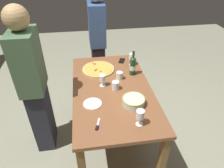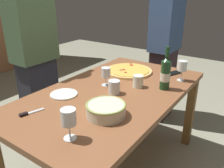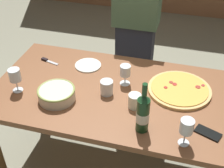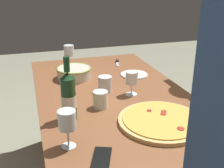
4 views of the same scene
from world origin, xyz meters
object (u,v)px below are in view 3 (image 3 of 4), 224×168
object	(u,v)px
wine_glass_far_left	(15,76)
side_plate	(88,65)
serving_bowl	(57,94)
pizza_knife	(48,61)
person_host	(136,20)
wine_bottle	(143,113)
pizza	(179,89)
cup_ceramic	(135,101)
wine_glass_by_bottle	(125,72)
wine_glass_near_pizza	(187,127)
dining_table	(112,101)
cup_amber	(107,87)
cell_phone	(208,133)

from	to	relation	value
wine_glass_far_left	side_plate	size ratio (longest dim) A/B	0.86
serving_bowl	wine_glass_far_left	xyz separation A→B (m)	(-0.29, 0.01, 0.08)
pizza_knife	person_host	world-z (taller)	person_host
wine_bottle	wine_glass_far_left	xyz separation A→B (m)	(-0.87, 0.14, -0.00)
pizza	pizza_knife	bearing A→B (deg)	174.10
cup_ceramic	person_host	size ratio (longest dim) A/B	0.05
pizza	wine_glass_by_bottle	bearing A→B (deg)	-177.63
serving_bowl	wine_glass_near_pizza	size ratio (longest dim) A/B	1.44
serving_bowl	pizza_knife	xyz separation A→B (m)	(-0.25, 0.40, -0.04)
wine_glass_near_pizza	cup_ceramic	world-z (taller)	wine_glass_near_pizza
dining_table	wine_bottle	bearing A→B (deg)	-49.27
wine_glass_far_left	side_plate	world-z (taller)	wine_glass_far_left
cup_amber	side_plate	world-z (taller)	cup_amber
dining_table	serving_bowl	bearing A→B (deg)	-150.84
wine_bottle	serving_bowl	bearing A→B (deg)	167.87
pizza	wine_glass_far_left	world-z (taller)	wine_glass_far_left
cell_phone	person_host	xyz separation A→B (m)	(-0.64, 1.08, 0.13)
wine_glass_near_pizza	pizza	bearing A→B (deg)	98.27
wine_glass_near_pizza	side_plate	xyz separation A→B (m)	(-0.75, 0.59, -0.11)
wine_glass_near_pizza	cup_ceramic	bearing A→B (deg)	145.10
wine_glass_near_pizza	wine_glass_by_bottle	xyz separation A→B (m)	(-0.44, 0.45, -0.02)
serving_bowl	cup_ceramic	xyz separation A→B (m)	(0.50, 0.06, 0.00)
wine_bottle	cup_ceramic	size ratio (longest dim) A/B	3.46
wine_glass_near_pizza	wine_bottle	bearing A→B (deg)	169.79
serving_bowl	wine_glass_by_bottle	world-z (taller)	wine_glass_by_bottle
wine_bottle	cell_phone	xyz separation A→B (m)	(0.37, 0.07, -0.12)
wine_glass_far_left	pizza_knife	size ratio (longest dim) A/B	1.09
pizza_knife	cup_amber	bearing A→B (deg)	-25.34
person_host	cup_ceramic	bearing A→B (deg)	10.30
cup_amber	side_plate	size ratio (longest dim) A/B	0.51
serving_bowl	cup_amber	distance (m)	0.32
cell_phone	serving_bowl	bearing A→B (deg)	-71.48
cup_ceramic	side_plate	distance (m)	0.57
cup_ceramic	cell_phone	bearing A→B (deg)	-14.44
wine_glass_near_pizza	cup_ceramic	xyz separation A→B (m)	(-0.32, 0.22, -0.07)
side_plate	cup_ceramic	bearing A→B (deg)	-40.18
cup_ceramic	pizza_knife	bearing A→B (deg)	155.51
person_host	wine_glass_far_left	bearing A→B (deg)	-31.47
wine_bottle	person_host	world-z (taller)	person_host
wine_glass_far_left	person_host	bearing A→B (deg)	59.61
wine_glass_near_pizza	cup_amber	bearing A→B (deg)	149.67
wine_glass_by_bottle	person_host	world-z (taller)	person_host
wine_glass_by_bottle	cup_ceramic	bearing A→B (deg)	-62.85
cup_amber	pizza	bearing A→B (deg)	18.57
cup_amber	pizza_knife	bearing A→B (deg)	154.66
dining_table	wine_bottle	xyz separation A→B (m)	(0.26, -0.30, 0.22)
side_plate	cell_phone	size ratio (longest dim) A/B	1.35
dining_table	wine_glass_far_left	world-z (taller)	wine_glass_far_left
person_host	pizza	bearing A→B (deg)	30.64
side_plate	wine_glass_by_bottle	bearing A→B (deg)	-24.13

